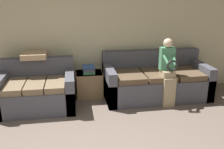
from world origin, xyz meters
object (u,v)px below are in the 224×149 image
(book_stack, at_px, (89,69))
(throw_pillow, at_px, (35,55))
(couch_main, at_px, (155,81))
(couch_side, at_px, (37,91))
(child_left_seated, at_px, (168,69))
(side_shelf, at_px, (89,84))

(book_stack, height_order, throw_pillow, throw_pillow)
(book_stack, bearing_deg, couch_main, -9.67)
(couch_side, distance_m, child_left_seated, 2.46)
(couch_main, relative_size, throw_pillow, 4.51)
(couch_side, relative_size, throw_pillow, 2.98)
(couch_side, bearing_deg, book_stack, 20.96)
(couch_side, bearing_deg, couch_main, 3.68)
(child_left_seated, height_order, side_shelf, child_left_seated)
(couch_main, relative_size, side_shelf, 3.82)
(child_left_seated, height_order, throw_pillow, child_left_seated)
(couch_main, distance_m, throw_pillow, 2.44)
(child_left_seated, xyz_separation_m, side_shelf, (-1.43, 0.64, -0.44))
(couch_side, xyz_separation_m, side_shelf, (0.99, 0.38, -0.05))
(couch_side, xyz_separation_m, throw_pillow, (-0.04, 0.35, 0.61))
(book_stack, distance_m, throw_pillow, 1.08)
(child_left_seated, xyz_separation_m, throw_pillow, (-2.46, 0.61, 0.22))
(side_shelf, distance_m, throw_pillow, 1.22)
(side_shelf, relative_size, throw_pillow, 1.18)
(couch_main, bearing_deg, book_stack, 170.33)
(side_shelf, bearing_deg, couch_main, -9.75)
(side_shelf, relative_size, book_stack, 1.72)
(child_left_seated, relative_size, throw_pillow, 2.74)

